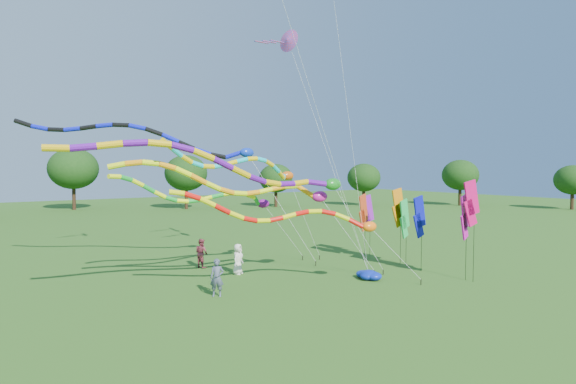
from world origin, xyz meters
TOP-DOWN VIEW (x-y plane):
  - ground at (0.00, 0.00)m, footprint 160.00×160.00m
  - tube_kite_red at (-2.75, 3.22)m, footprint 11.83×4.01m
  - tube_kite_orange at (-4.16, 5.45)m, footprint 13.43×3.06m
  - tube_kite_purple at (-5.33, 3.89)m, footprint 16.84×1.21m
  - tube_kite_blue at (-6.65, 11.49)m, footprint 15.16×7.55m
  - tube_kite_cyan at (-3.45, 6.61)m, footprint 11.99×4.28m
  - tube_kite_green at (-4.30, 9.47)m, footprint 12.27×1.01m
  - delta_kite_high_c at (-0.60, 7.45)m, footprint 5.37×4.27m
  - banner_pole_blue_a at (5.74, 3.13)m, footprint 1.16×0.17m
  - banner_pole_green at (6.52, 4.96)m, footprint 1.15×0.34m
  - banner_pole_orange at (6.33, 5.31)m, footprint 1.16×0.09m
  - banner_pole_magenta_b at (5.83, -0.23)m, footprint 1.16×0.22m
  - banner_pole_magenta_a at (5.88, 0.17)m, footprint 1.14×0.37m
  - banner_pole_red at (5.66, 7.74)m, footprint 1.13×0.43m
  - banner_pole_violet at (6.73, 8.46)m, footprint 1.16×0.08m
  - blue_nylon_heap at (1.97, 3.57)m, footprint 1.17×1.91m
  - person_a at (-3.36, 8.46)m, footprint 1.02×0.94m
  - person_b at (-6.44, 4.85)m, footprint 0.78×0.73m
  - person_c at (-4.31, 11.33)m, footprint 0.89×1.01m

SIDE VIEW (x-z plane):
  - ground at x=0.00m, z-range 0.00..0.00m
  - blue_nylon_heap at x=1.97m, z-range -0.04..0.53m
  - person_a at x=-3.36m, z-range 0.00..1.74m
  - person_c at x=-4.31m, z-range 0.00..1.77m
  - person_b at x=-6.44m, z-range 0.00..1.79m
  - banner_pole_green at x=6.52m, z-range 0.82..4.97m
  - banner_pole_violet at x=6.73m, z-range 0.86..5.09m
  - banner_pole_red at x=5.66m, z-range 0.92..5.27m
  - banner_pole_blue_a at x=5.74m, z-range 0.98..5.45m
  - banner_pole_magenta_a at x=5.88m, z-range 1.09..5.80m
  - banner_pole_orange at x=6.33m, z-range 1.14..5.96m
  - tube_kite_red at x=-2.75m, z-range 0.89..6.53m
  - banner_pole_magenta_b at x=5.83m, z-range 1.46..6.93m
  - tube_kite_green at x=-4.30m, z-range 1.27..7.56m
  - tube_kite_orange at x=-4.16m, z-range 1.65..8.63m
  - tube_kite_purple at x=-5.33m, z-range 2.03..9.89m
  - tube_kite_cyan at x=-3.45m, z-range 2.18..9.99m
  - tube_kite_blue at x=-6.65m, z-range 2.97..12.34m
  - delta_kite_high_c at x=-0.60m, z-range 6.25..20.44m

